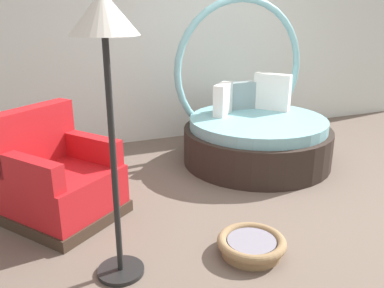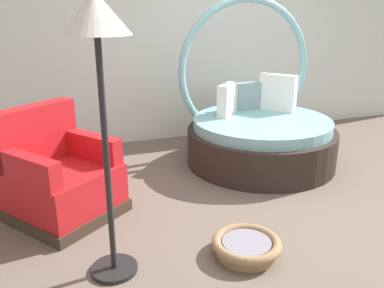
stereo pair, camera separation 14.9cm
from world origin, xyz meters
The scene contains 6 objects.
ground_plane centered at (0.00, 0.00, -0.01)m, with size 8.00×8.00×0.02m, color #66564C.
back_wall centered at (0.00, 2.44, 1.58)m, with size 8.00×0.12×3.16m, color silver.
round_daybed centered at (0.34, 1.20, 0.37)m, with size 1.69×1.69×1.85m.
red_armchair centered at (-1.89, 0.61, 0.33)m, with size 1.12×1.12×0.94m.
pet_basket centered at (-0.65, -0.48, 0.07)m, with size 0.51×0.51×0.13m.
floor_lamp centered at (-1.59, -0.35, 1.53)m, with size 0.40×0.40×1.82m.
Camera 2 is at (-1.86, -2.75, 1.74)m, focal length 37.74 mm.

